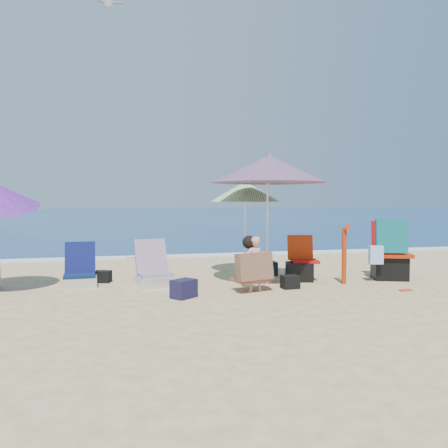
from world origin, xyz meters
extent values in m
plane|color=#D8BC84|center=(0.00, 0.00, 0.00)|extent=(120.00, 120.00, 0.00)
cube|color=navy|center=(0.00, 45.00, -0.05)|extent=(120.00, 80.00, 0.12)
cube|color=white|center=(0.00, 5.10, 0.02)|extent=(120.00, 0.50, 0.04)
cylinder|color=silver|center=(0.43, 0.69, 1.09)|extent=(0.04, 0.04, 2.19)
cone|color=red|center=(0.46, 0.70, 2.10)|extent=(2.11, 2.11, 0.49)
cylinder|color=silver|center=(0.48, 0.70, 2.32)|extent=(0.03, 0.03, 0.13)
cylinder|color=white|center=(0.37, 1.90, 0.90)|extent=(0.04, 0.04, 1.80)
cone|color=#439416|center=(0.38, 1.98, 1.72)|extent=(1.92, 1.92, 0.43)
cylinder|color=white|center=(0.39, 2.07, 1.91)|extent=(0.04, 0.04, 0.11)
cylinder|color=#A72D0B|center=(1.83, 0.44, 0.52)|extent=(0.11, 0.11, 1.03)
cone|color=#B6220D|center=(1.86, 0.37, 1.07)|extent=(0.15, 0.15, 0.13)
cube|color=#0B1C40|center=(-2.87, 1.31, 0.19)|extent=(0.56, 0.50, 0.06)
cube|color=#0D124A|center=(-2.88, 1.59, 0.48)|extent=(0.55, 0.34, 0.57)
cube|color=silver|center=(-2.86, 1.31, 0.09)|extent=(0.58, 0.52, 0.17)
cube|color=#C35A45|center=(-1.56, 1.02, 0.21)|extent=(0.64, 0.59, 0.07)
cube|color=#D9744C|center=(-1.61, 1.28, 0.51)|extent=(0.62, 0.42, 0.61)
cube|color=silver|center=(-1.58, 0.96, 0.09)|extent=(0.67, 0.61, 0.18)
cube|color=#BB0F0D|center=(1.29, 0.95, 0.37)|extent=(0.58, 0.54, 0.05)
cube|color=#BB310D|center=(1.27, 1.14, 0.61)|extent=(0.51, 0.24, 0.49)
cube|color=black|center=(1.16, 0.92, 0.18)|extent=(0.55, 0.51, 0.35)
cube|color=#A4250B|center=(2.98, 0.62, 0.48)|extent=(0.80, 0.76, 0.07)
cube|color=#A00B0F|center=(3.06, 0.91, 0.80)|extent=(0.66, 0.39, 0.64)
cube|color=black|center=(2.94, 0.69, 0.23)|extent=(0.77, 0.73, 0.46)
cube|color=#097464|center=(2.83, 0.48, 0.86)|extent=(0.61, 0.39, 0.65)
cube|color=#9BC1F8|center=(2.50, 0.45, 0.51)|extent=(0.27, 0.16, 0.34)
imported|color=tan|center=(0.02, 0.14, 0.47)|extent=(0.39, 0.31, 0.93)
cube|color=#3F0E64|center=(-0.03, 0.23, 0.19)|extent=(0.62, 0.58, 0.06)
cube|color=#2D0D60|center=(0.00, 0.08, 0.44)|extent=(0.68, 0.40, 0.48)
sphere|color=black|center=(-0.05, 0.22, 0.83)|extent=(0.23, 0.23, 0.23)
cube|color=#191733|center=(-1.20, -0.05, 0.14)|extent=(0.46, 0.44, 0.29)
cube|color=black|center=(-2.49, 1.62, 0.11)|extent=(0.35, 0.30, 0.22)
cube|color=tan|center=(0.46, 0.96, 0.13)|extent=(0.37, 0.32, 0.27)
cube|color=#172033|center=(0.77, 1.65, 0.14)|extent=(0.38, 0.29, 0.28)
cube|color=black|center=(0.71, 0.25, 0.11)|extent=(0.31, 0.23, 0.23)
cube|color=red|center=(2.53, -0.41, 0.01)|extent=(0.22, 0.12, 0.03)
ellipsoid|color=white|center=(-2.32, 1.89, 5.26)|extent=(0.21, 0.35, 0.13)
cube|color=gray|center=(-2.18, 1.97, 5.28)|extent=(0.34, 0.14, 0.07)
camera|label=1|loc=(-2.22, -6.97, 1.53)|focal=35.87mm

